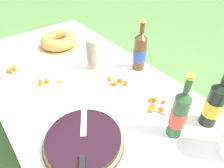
# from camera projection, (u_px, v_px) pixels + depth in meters

# --- Properties ---
(ground_plane) EXTENTS (16.00, 16.00, 0.00)m
(ground_plane) POSITION_uv_depth(u_px,v_px,m) (90.00, 149.00, 1.67)
(ground_plane) COLOR #568442
(garden_table) EXTENTS (1.90, 0.95, 0.70)m
(garden_table) POSITION_uv_depth(u_px,v_px,m) (83.00, 91.00, 1.27)
(garden_table) COLOR brown
(garden_table) RESTS_ON ground_plane
(tablecloth) EXTENTS (1.91, 0.96, 0.10)m
(tablecloth) POSITION_uv_depth(u_px,v_px,m) (83.00, 86.00, 1.24)
(tablecloth) COLOR white
(tablecloth) RESTS_ON garden_table
(berry_tart) EXTENTS (0.36, 0.36, 0.06)m
(berry_tart) POSITION_uv_depth(u_px,v_px,m) (84.00, 141.00, 0.88)
(berry_tart) COLOR #38383D
(berry_tart) RESTS_ON tablecloth
(serving_knife) EXTENTS (0.33, 0.23, 0.01)m
(serving_knife) POSITION_uv_depth(u_px,v_px,m) (83.00, 142.00, 0.83)
(serving_knife) COLOR silver
(serving_knife) RESTS_ON berry_tart
(bundt_cake) EXTENTS (0.31, 0.31, 0.10)m
(bundt_cake) POSITION_uv_depth(u_px,v_px,m) (59.00, 41.00, 1.58)
(bundt_cake) COLOR tan
(bundt_cake) RESTS_ON tablecloth
(cup_stack) EXTENTS (0.07, 0.07, 0.23)m
(cup_stack) POSITION_uv_depth(u_px,v_px,m) (92.00, 54.00, 1.29)
(cup_stack) COLOR beige
(cup_stack) RESTS_ON tablecloth
(cider_bottle_green) EXTENTS (0.07, 0.07, 0.34)m
(cider_bottle_green) POSITION_uv_depth(u_px,v_px,m) (179.00, 114.00, 0.86)
(cider_bottle_green) COLOR #2D562D
(cider_bottle_green) RESTS_ON tablecloth
(cider_bottle_amber) EXTENTS (0.08, 0.08, 0.34)m
(cider_bottle_amber) POSITION_uv_depth(u_px,v_px,m) (140.00, 52.00, 1.29)
(cider_bottle_amber) COLOR brown
(cider_bottle_amber) RESTS_ON tablecloth
(juice_bottle_red) EXTENTS (0.08, 0.08, 0.33)m
(juice_bottle_red) POSITION_uv_depth(u_px,v_px,m) (214.00, 104.00, 0.92)
(juice_bottle_red) COLOR black
(juice_bottle_red) RESTS_ON tablecloth
(snack_plate_near) EXTENTS (0.23, 0.23, 0.05)m
(snack_plate_near) POSITION_uv_depth(u_px,v_px,m) (118.00, 83.00, 1.22)
(snack_plate_near) COLOR white
(snack_plate_near) RESTS_ON tablecloth
(snack_plate_left) EXTENTS (0.23, 0.23, 0.05)m
(snack_plate_left) POSITION_uv_depth(u_px,v_px,m) (50.00, 81.00, 1.24)
(snack_plate_left) COLOR white
(snack_plate_left) RESTS_ON tablecloth
(snack_plate_right) EXTENTS (0.20, 0.20, 0.06)m
(snack_plate_right) POSITION_uv_depth(u_px,v_px,m) (15.00, 71.00, 1.32)
(snack_plate_right) COLOR white
(snack_plate_right) RESTS_ON tablecloth
(snack_plate_far) EXTENTS (0.21, 0.21, 0.06)m
(snack_plate_far) POSITION_uv_depth(u_px,v_px,m) (153.00, 107.00, 1.06)
(snack_plate_far) COLOR white
(snack_plate_far) RESTS_ON tablecloth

